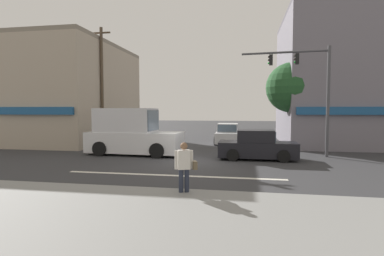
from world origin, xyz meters
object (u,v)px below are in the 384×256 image
sedan_crossing_rightbound (257,146)px  pedestrian_foreground_with_bag (185,166)px  street_tree (291,88)px  sedan_waiting_far (228,135)px  box_truck_parked_curbside (131,134)px  utility_pole_near_left (102,85)px  traffic_light_mast (310,83)px

sedan_crossing_rightbound → pedestrian_foreground_with_bag: (-2.42, -7.58, 0.24)m
street_tree → sedan_waiting_far: bearing=156.9°
box_truck_parked_curbside → sedan_waiting_far: 8.71m
street_tree → pedestrian_foreground_with_bag: size_ratio=3.56×
utility_pole_near_left → box_truck_parked_curbside: 6.30m
street_tree → pedestrian_foreground_with_bag: street_tree is taller
sedan_waiting_far → sedan_crossing_rightbound: bearing=-74.9°
box_truck_parked_curbside → traffic_light_mast: bearing=6.1°
utility_pole_near_left → box_truck_parked_curbside: size_ratio=1.52×
street_tree → traffic_light_mast: (0.44, -3.89, -0.02)m
pedestrian_foreground_with_bag → sedan_waiting_far: bearing=88.3°
pedestrian_foreground_with_bag → street_tree: bearing=69.3°
street_tree → box_truck_parked_curbside: 11.37m
sedan_waiting_far → pedestrian_foreground_with_bag: bearing=-91.7°
traffic_light_mast → box_truck_parked_curbside: 10.69m
box_truck_parked_curbside → utility_pole_near_left: bearing=134.3°
traffic_light_mast → sedan_waiting_far: 8.37m
pedestrian_foreground_with_bag → box_truck_parked_curbside: bearing=121.1°
utility_pole_near_left → traffic_light_mast: 14.27m
utility_pole_near_left → street_tree: bearing=4.7°
street_tree → traffic_light_mast: size_ratio=0.96×
traffic_light_mast → sedan_crossing_rightbound: (-2.94, -1.58, -3.46)m
utility_pole_near_left → box_truck_parked_curbside: utility_pole_near_left is taller
street_tree → box_truck_parked_curbside: bearing=-153.0°
sedan_waiting_far → pedestrian_foreground_with_bag: size_ratio=2.46×
pedestrian_foreground_with_bag → sedan_crossing_rightbound: bearing=72.3°
street_tree → sedan_crossing_rightbound: bearing=-114.6°
traffic_light_mast → box_truck_parked_curbside: traffic_light_mast is taller
utility_pole_near_left → sedan_waiting_far: bearing=18.5°
utility_pole_near_left → pedestrian_foreground_with_bag: size_ratio=5.19×
street_tree → utility_pole_near_left: bearing=-175.3°
street_tree → traffic_light_mast: 3.91m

